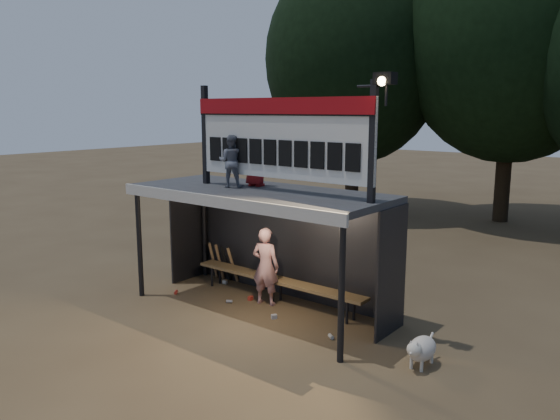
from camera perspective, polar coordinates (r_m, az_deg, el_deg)
The scene contains 12 objects.
ground at distance 10.62m, azimuth -2.22°, elevation -10.32°, with size 80.00×80.00×0.00m, color brown.
player at distance 10.66m, azimuth -1.52°, elevation -5.89°, with size 0.56×0.37×1.54m, color silver.
child_a at distance 10.27m, azimuth -5.13°, elevation 5.09°, with size 0.48×0.37×0.98m, color slate.
child_b at distance 10.43m, azimuth -2.58°, elevation 5.27°, with size 0.49×0.32×1.01m, color #A1181B.
dugout_shelter at distance 10.29m, azimuth -1.41°, elevation -0.29°, with size 5.10×2.08×2.32m.
scoreboard_assembly at distance 9.57m, azimuth 0.15°, elevation 7.81°, with size 4.10×0.27×1.99m.
bench at distance 10.88m, azimuth -0.34°, elevation -7.39°, with size 4.00×0.35×0.48m.
tree_left at distance 20.49m, azimuth 7.82°, elevation 15.29°, with size 6.46×6.46×9.27m.
tree_mid at distance 19.93m, azimuth 23.24°, elevation 16.59°, with size 7.22×7.22×10.36m.
dog at distance 8.59m, azimuth 14.53°, elevation -13.88°, with size 0.36×0.81×0.49m.
bats at distance 12.19m, azimuth -6.00°, elevation -5.48°, with size 0.67×0.35×0.84m.
litter at distance 10.86m, azimuth -3.76°, elevation -9.64°, with size 3.88×1.23×0.08m.
Camera 1 is at (6.49, -7.51, 3.78)m, focal length 35.00 mm.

